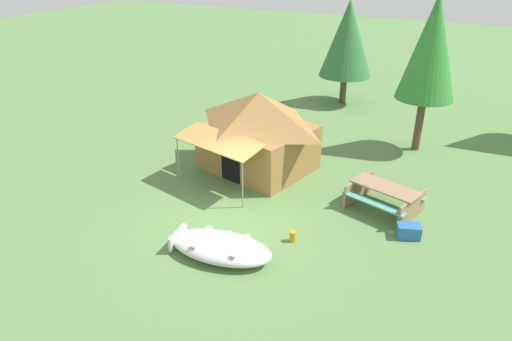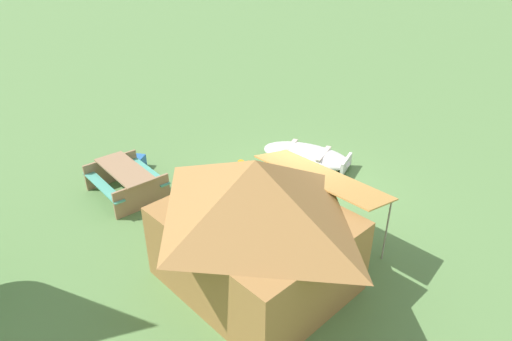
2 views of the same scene
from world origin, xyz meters
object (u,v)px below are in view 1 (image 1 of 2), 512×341
object	(u,v)px
canvas_cabin_tent	(258,130)
pine_tree_back_left	(347,39)
picnic_table	(385,195)
fuel_can	(293,236)
beached_rowboat	(220,247)
cooler_box	(409,231)
pine_tree_back_right	(431,48)

from	to	relation	value
canvas_cabin_tent	pine_tree_back_left	bearing A→B (deg)	88.48
picnic_table	fuel_can	xyz separation A→B (m)	(-1.65, -2.65, -0.34)
beached_rowboat	cooler_box	size ratio (longest dim) A/B	4.63
canvas_cabin_tent	cooler_box	distance (m)	5.82
pine_tree_back_right	cooler_box	bearing A→B (deg)	-80.79
pine_tree_back_right	fuel_can	bearing A→B (deg)	-101.95
canvas_cabin_tent	cooler_box	bearing A→B (deg)	-19.10
beached_rowboat	fuel_can	size ratio (longest dim) A/B	9.60
canvas_cabin_tent	fuel_can	distance (m)	4.61
fuel_can	pine_tree_back_left	size ratio (longest dim) A/B	0.06
cooler_box	pine_tree_back_left	distance (m)	11.69
beached_rowboat	canvas_cabin_tent	bearing A→B (deg)	107.22
fuel_can	pine_tree_back_left	xyz separation A→B (m)	(-2.59, 11.68, 2.85)
picnic_table	cooler_box	distance (m)	1.46
picnic_table	pine_tree_back_left	bearing A→B (deg)	115.15
beached_rowboat	picnic_table	distance (m)	5.01
cooler_box	beached_rowboat	bearing A→B (deg)	-142.81
cooler_box	pine_tree_back_right	distance (m)	7.04
canvas_cabin_tent	pine_tree_back_right	size ratio (longest dim) A/B	0.80
picnic_table	cooler_box	world-z (taller)	picnic_table
canvas_cabin_tent	beached_rowboat	bearing A→B (deg)	-72.78
pine_tree_back_left	cooler_box	bearing A→B (deg)	-62.92
fuel_can	beached_rowboat	bearing A→B (deg)	-133.61
fuel_can	pine_tree_back_right	size ratio (longest dim) A/B	0.05
pine_tree_back_left	pine_tree_back_right	distance (m)	5.91
picnic_table	pine_tree_back_right	world-z (taller)	pine_tree_back_right
picnic_table	pine_tree_back_left	distance (m)	10.28
canvas_cabin_tent	pine_tree_back_right	distance (m)	6.49
cooler_box	pine_tree_back_right	world-z (taller)	pine_tree_back_right
cooler_box	pine_tree_back_right	size ratio (longest dim) A/B	0.11
beached_rowboat	picnic_table	size ratio (longest dim) A/B	1.22
beached_rowboat	cooler_box	world-z (taller)	beached_rowboat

